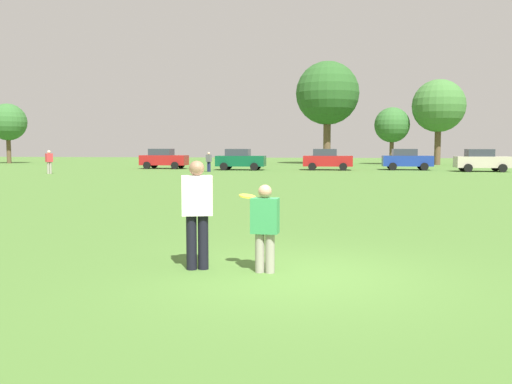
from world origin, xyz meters
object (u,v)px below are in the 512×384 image
at_px(player_thrower, 197,208).
at_px(bystander_sideline_watcher, 49,161).
at_px(parked_car_center, 327,159).
at_px(player_defender, 265,224).
at_px(parked_car_near_right, 482,160).
at_px(parked_car_mid_left, 240,159).
at_px(parked_car_mid_right, 407,159).
at_px(bystander_field_marshal, 209,161).
at_px(traffic_cone, 205,202).
at_px(parked_car_near_left, 164,159).
at_px(frisbee, 247,196).

distance_m(player_thrower, bystander_sideline_watcher, 34.81).
bearing_deg(parked_car_center, bystander_sideline_watcher, -155.16).
relative_size(player_defender, parked_car_near_right, 0.34).
bearing_deg(parked_car_center, parked_car_mid_left, -172.24).
bearing_deg(player_defender, parked_car_mid_right, 79.72).
relative_size(player_thrower, bystander_field_marshal, 1.15).
relative_size(traffic_cone, bystander_sideline_watcher, 0.27).
bearing_deg(parked_car_near_left, traffic_cone, -69.83).
height_order(frisbee, parked_car_mid_right, parked_car_mid_right).
relative_size(player_thrower, parked_car_mid_right, 0.43).
height_order(parked_car_near_right, bystander_sideline_watcher, parked_car_near_right).
relative_size(parked_car_near_left, bystander_sideline_watcher, 2.41).
height_order(player_defender, parked_car_mid_left, parked_car_mid_left).
relative_size(player_defender, parked_car_near_left, 0.34).
bearing_deg(parked_car_mid_right, parked_car_mid_left, -171.20).
relative_size(parked_car_near_right, bystander_field_marshal, 2.65).
relative_size(parked_car_near_left, parked_car_mid_left, 1.00).
relative_size(parked_car_center, parked_car_near_right, 1.00).
xyz_separation_m(player_defender, bystander_field_marshal, (-8.91, 34.14, 0.10)).
distance_m(frisbee, parked_car_mid_right, 40.56).
distance_m(player_thrower, bystander_field_marshal, 34.94).
xyz_separation_m(frisbee, parked_car_mid_left, (-6.68, 37.64, -0.31)).
height_order(parked_car_mid_left, bystander_sideline_watcher, parked_car_mid_left).
bearing_deg(player_defender, parked_car_near_right, 71.13).
relative_size(traffic_cone, parked_car_mid_left, 0.11).
height_order(parked_car_mid_right, bystander_sideline_watcher, parked_car_mid_right).
bearing_deg(traffic_cone, frisbee, -72.01).
relative_size(parked_car_mid_right, bystander_field_marshal, 2.65).
height_order(traffic_cone, bystander_field_marshal, bystander_field_marshal).
height_order(parked_car_mid_left, parked_car_center, same).
height_order(player_thrower, traffic_cone, player_thrower).
height_order(traffic_cone, parked_car_center, parked_car_center).
distance_m(traffic_cone, parked_car_center, 30.22).
bearing_deg(parked_car_mid_right, bystander_sideline_watcher, -158.65).
bearing_deg(parked_car_near_left, bystander_field_marshal, -44.60).
bearing_deg(traffic_cone, parked_car_near_left, 110.17).
distance_m(player_thrower, parked_car_near_right, 40.03).
bearing_deg(parked_car_mid_right, parked_car_center, -170.07).
height_order(player_thrower, player_defender, player_thrower).
relative_size(player_defender, parked_car_mid_right, 0.34).
xyz_separation_m(parked_car_near_left, parked_car_center, (14.88, -0.78, 0.00)).
distance_m(parked_car_mid_right, bystander_field_marshal, 17.19).
bearing_deg(parked_car_mid_left, parked_car_near_left, 166.43).
xyz_separation_m(frisbee, parked_car_near_left, (-14.12, 39.44, -0.31)).
relative_size(frisbee, bystander_sideline_watcher, 0.16).
relative_size(player_defender, parked_car_center, 0.34).
relative_size(player_thrower, parked_car_center, 0.43).
bearing_deg(parked_car_mid_left, player_defender, -79.52).
distance_m(parked_car_center, bystander_field_marshal, 10.46).
height_order(parked_car_mid_right, bystander_field_marshal, parked_car_mid_right).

